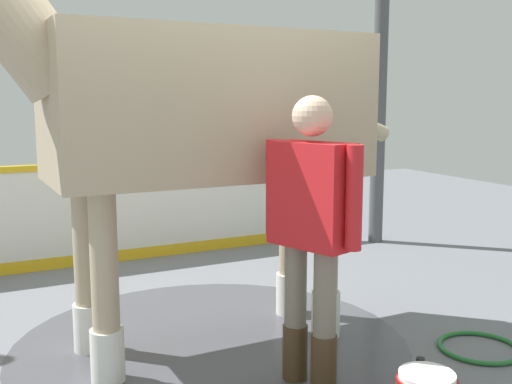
% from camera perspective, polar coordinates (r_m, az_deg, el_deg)
% --- Properties ---
extents(ground_plane, '(16.00, 16.00, 0.02)m').
position_cam_1_polar(ground_plane, '(4.40, -5.74, -13.60)').
color(ground_plane, slate).
extents(wet_patch, '(2.69, 2.69, 0.00)m').
position_cam_1_polar(wet_patch, '(4.33, -4.22, -13.81)').
color(wet_patch, '#4C4C54').
rests_on(wet_patch, ground).
extents(barrier_wall, '(0.33, 4.63, 1.03)m').
position_cam_1_polar(barrier_wall, '(6.41, -12.77, -2.15)').
color(barrier_wall, silver).
rests_on(barrier_wall, ground).
extents(roof_post_far, '(0.16, 0.16, 2.96)m').
position_cam_1_polar(roof_post_far, '(7.16, 11.39, 7.10)').
color(roof_post_far, '#4C4C51').
rests_on(roof_post_far, ground).
extents(horse, '(1.03, 3.44, 2.78)m').
position_cam_1_polar(horse, '(3.95, -6.21, 7.56)').
color(horse, tan).
rests_on(horse, ground).
extents(handler, '(0.64, 0.38, 1.68)m').
position_cam_1_polar(handler, '(3.45, 5.14, -2.86)').
color(handler, '#47331E').
rests_on(handler, ground).
extents(bottle_shampoo, '(0.07, 0.07, 0.26)m').
position_cam_1_polar(bottle_shampoo, '(3.63, 15.01, -16.74)').
color(bottle_shampoo, '#D8CC4C').
rests_on(bottle_shampoo, ground).
extents(hose_coil, '(0.54, 0.54, 0.03)m').
position_cam_1_polar(hose_coil, '(4.45, 20.11, -13.46)').
color(hose_coil, '#267233').
rests_on(hose_coil, ground).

